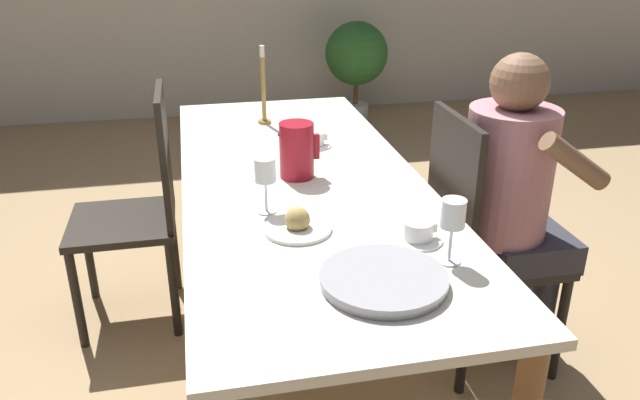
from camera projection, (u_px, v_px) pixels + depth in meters
ground_plane at (304, 341)px, 2.55m from camera, size 20.00×20.00×0.00m
dining_table at (302, 199)px, 2.29m from camera, size 0.85×2.14×0.72m
chair_person_side at (478, 240)px, 2.25m from camera, size 0.42×0.42×0.98m
chair_opposite at (140, 205)px, 2.53m from camera, size 0.42×0.42×0.98m
person_seated at (515, 193)px, 2.15m from camera, size 0.39×0.41×1.19m
red_pitcher at (297, 150)px, 2.22m from camera, size 0.15×0.12×0.20m
wine_glass_water at (265, 173)px, 1.93m from camera, size 0.07×0.07×0.18m
wine_glass_juice at (453, 217)px, 1.64m from camera, size 0.07×0.07×0.18m
teacup_near_person at (418, 233)px, 1.79m from camera, size 0.15×0.15×0.06m
teacup_across at (314, 140)px, 2.56m from camera, size 0.15×0.15×0.06m
serving_tray at (383, 279)px, 1.58m from camera, size 0.33×0.33×0.03m
bread_plate at (297, 224)px, 1.85m from camera, size 0.20×0.20×0.08m
candlestick_tall at (264, 93)px, 2.80m from camera, size 0.06×0.06×0.35m
potted_plant at (356, 57)px, 5.12m from camera, size 0.52×0.52×0.84m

